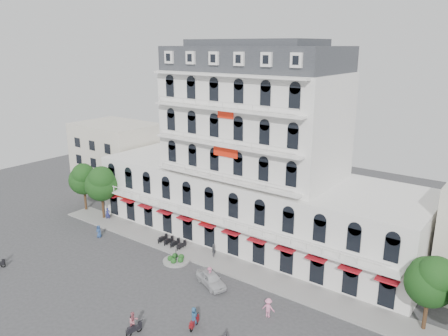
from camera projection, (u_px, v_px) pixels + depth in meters
ground at (158, 292)px, 46.10m from camera, size 120.00×120.00×0.00m
sidewalk at (211, 259)px, 53.01m from camera, size 53.00×4.00×0.16m
main_building at (253, 165)px, 57.23m from camera, size 45.00×15.00×25.80m
flank_building_west at (117, 157)px, 77.17m from camera, size 14.00×10.00×12.00m
traffic_island at (176, 260)px, 52.38m from camera, size 3.20×3.20×1.60m
parked_scooter_row at (172, 246)px, 56.54m from camera, size 4.40×1.80×1.10m
tree_west_outer at (83, 178)px, 67.30m from camera, size 4.50×4.48×7.76m
tree_west_inner at (101, 182)px, 63.94m from camera, size 4.76×4.76×8.25m
tree_east_inner at (431, 279)px, 38.48m from camera, size 4.40×4.37×7.57m
parked_car at (211, 279)px, 47.13m from camera, size 4.75×3.30×1.50m
rider_southwest at (134, 323)px, 39.00m from camera, size 0.83×1.70×2.30m
rider_east at (194, 318)px, 39.89m from camera, size 0.73×1.67×2.16m
rider_center at (210, 275)px, 47.42m from camera, size 0.73×1.69×1.99m
pedestrian_left at (99, 231)px, 58.88m from camera, size 0.95×0.72×1.73m
pedestrian_mid at (214, 251)px, 53.16m from camera, size 1.16×0.95×1.85m
pedestrian_right at (268, 308)px, 41.61m from camera, size 1.36×0.93×1.94m
pedestrian_far at (108, 214)px, 64.70m from camera, size 0.75×0.82×1.89m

